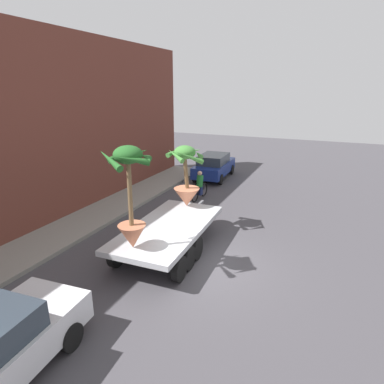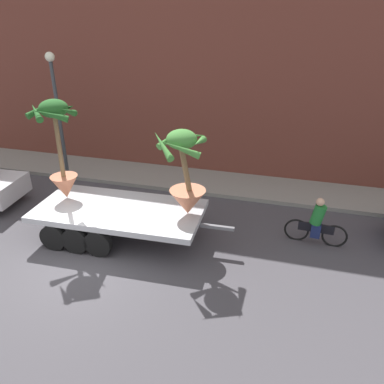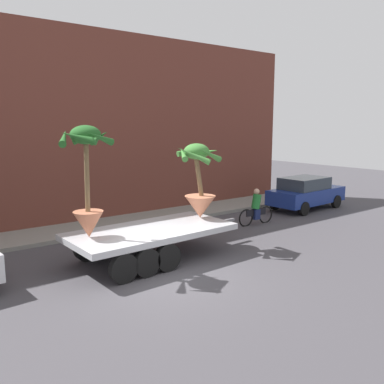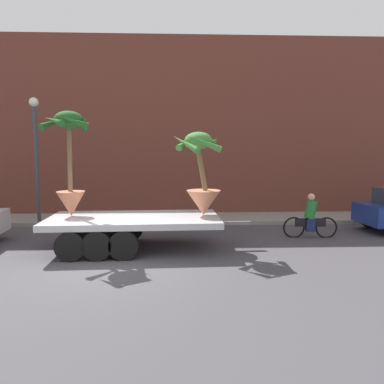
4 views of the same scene
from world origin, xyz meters
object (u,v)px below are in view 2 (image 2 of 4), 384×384
at_px(flatbed_trailer, 112,214).
at_px(potted_palm_middle, 59,149).
at_px(potted_palm_rear, 185,178).
at_px(cyclist, 317,224).
at_px(street_lamp, 56,99).

height_order(flatbed_trailer, potted_palm_middle, potted_palm_middle).
height_order(flatbed_trailer, potted_palm_rear, potted_palm_rear).
height_order(flatbed_trailer, cyclist, cyclist).
xyz_separation_m(potted_palm_rear, potted_palm_middle, (-3.93, -0.03, 0.49)).
xyz_separation_m(cyclist, street_lamp, (-10.00, 2.50, 2.56)).
bearing_deg(potted_palm_rear, flatbed_trailer, -173.75).
bearing_deg(potted_palm_middle, potted_palm_rear, 0.50).
relative_size(potted_palm_rear, street_lamp, 0.52).
relative_size(potted_palm_middle, cyclist, 1.70).
height_order(potted_palm_rear, cyclist, potted_palm_rear).
distance_m(potted_palm_rear, street_lamp, 7.21).
xyz_separation_m(flatbed_trailer, potted_palm_middle, (-1.66, 0.21, 1.86)).
distance_m(flatbed_trailer, potted_palm_middle, 2.51).
bearing_deg(flatbed_trailer, street_lamp, 136.80).
bearing_deg(potted_palm_middle, flatbed_trailer, -7.32).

